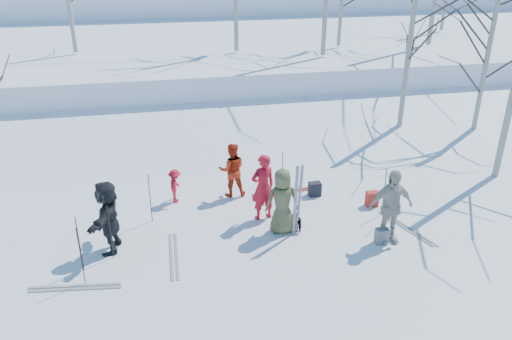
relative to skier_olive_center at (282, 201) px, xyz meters
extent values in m
plane|color=white|center=(-0.45, -0.57, -0.83)|extent=(120.00, 120.00, 0.00)
cube|color=white|center=(-0.45, 6.43, -0.68)|extent=(70.00, 9.49, 4.12)
cube|color=white|center=(-0.45, 16.43, 0.17)|extent=(70.00, 18.00, 2.20)
imported|color=#4E5030|center=(0.00, 0.00, 0.00)|extent=(0.83, 0.56, 1.67)
imported|color=red|center=(-0.31, 0.74, 0.06)|extent=(0.73, 0.57, 1.78)
imported|color=#B1270D|center=(-0.87, 2.19, -0.06)|extent=(0.79, 0.64, 1.56)
imported|color=red|center=(-2.46, 2.11, -0.35)|extent=(0.50, 0.69, 0.96)
imported|color=beige|center=(2.36, -0.94, 0.10)|extent=(1.09, 0.46, 1.86)
imported|color=black|center=(-4.07, 0.04, 0.04)|extent=(0.83, 1.69, 1.75)
imported|color=black|center=(0.44, 0.07, -0.58)|extent=(0.34, 0.63, 0.51)
cube|color=silver|center=(0.26, -0.25, 0.12)|extent=(0.07, 0.15, 1.90)
cube|color=silver|center=(0.37, -0.21, 0.12)|extent=(0.10, 0.23, 1.89)
cylinder|color=black|center=(0.50, 1.89, -0.16)|extent=(0.02, 0.02, 1.34)
cylinder|color=black|center=(-4.58, -1.15, -0.16)|extent=(0.02, 0.02, 1.34)
cylinder|color=black|center=(2.80, -0.15, -0.16)|extent=(0.02, 0.02, 1.34)
cylinder|color=black|center=(-4.65, -0.67, -0.16)|extent=(0.02, 0.02, 1.34)
cylinder|color=black|center=(2.81, 0.27, -0.16)|extent=(0.02, 0.02, 1.34)
cylinder|color=black|center=(-4.03, -0.31, -0.16)|extent=(0.02, 0.02, 1.34)
cylinder|color=black|center=(-3.14, 1.16, -0.16)|extent=(0.02, 0.02, 1.34)
cube|color=#B2251B|center=(2.73, 0.77, -0.62)|extent=(0.32, 0.22, 0.42)
cube|color=slate|center=(2.20, -1.00, -0.64)|extent=(0.30, 0.20, 0.38)
cube|color=black|center=(1.40, 1.67, -0.63)|extent=(0.34, 0.24, 0.40)
camera|label=1|loc=(-2.82, -10.30, 5.71)|focal=35.00mm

